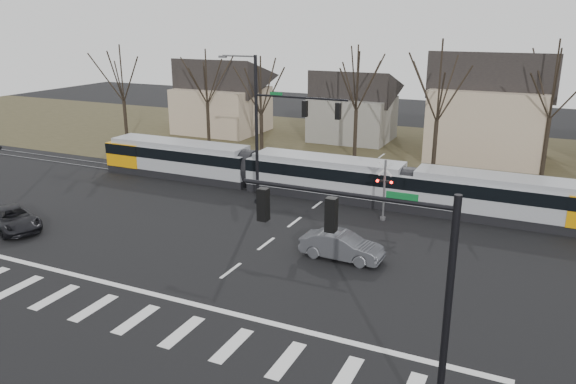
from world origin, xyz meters
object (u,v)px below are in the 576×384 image
at_px(suv, 12,219).
at_px(tram, 325,175).
at_px(rail_crossing_signal, 384,192).
at_px(sedan, 342,246).

bearing_deg(suv, tram, -25.73).
bearing_deg(rail_crossing_signal, suv, -150.85).
bearing_deg(tram, rail_crossing_signal, -31.13).
relative_size(sedan, suv, 0.84).
bearing_deg(tram, sedan, -63.85).
relative_size(tram, sedan, 8.44).
bearing_deg(sedan, suv, 104.17).
bearing_deg(rail_crossing_signal, tram, 148.87).
bearing_deg(suv, rail_crossing_signal, -40.70).
distance_m(sedan, suv, 20.42).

